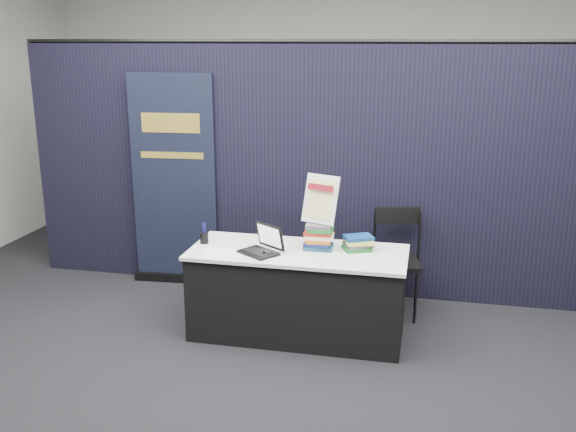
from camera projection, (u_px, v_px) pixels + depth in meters
The scene contains 15 objects.
floor at pixel (283, 364), 4.99m from camera, with size 8.00×8.00×0.00m, color black.
wall_back at pixel (352, 94), 8.29m from camera, with size 8.00×0.02×3.50m, color #A6A49D.
drape_partition at pixel (320, 172), 6.18m from camera, with size 6.00×0.08×2.40m, color black.
display_table at pixel (298, 293), 5.41m from camera, with size 1.80×0.75×0.75m.
laptop at pixel (260, 246), 5.25m from camera, with size 0.37×0.39×0.23m.
mouse at pixel (267, 253), 5.19m from camera, with size 0.08×0.13×0.04m, color black.
brochure_left at pixel (222, 253), 5.25m from camera, with size 0.32×0.23×0.00m, color white.
brochure_mid at pixel (221, 251), 5.30m from camera, with size 0.26×0.19×0.00m, color silver.
brochure_right at pixel (257, 257), 5.14m from camera, with size 0.27×0.19×0.00m, color silver.
pen_cup at pixel (204, 238), 5.49m from camera, with size 0.07×0.07×0.09m, color black.
book_stack_tall at pixel (319, 236), 5.34m from camera, with size 0.23×0.18×0.22m.
book_stack_short at pixel (358, 243), 5.31m from camera, with size 0.26×0.24×0.12m.
info_sign at pixel (321, 200), 5.29m from camera, with size 0.33×0.22×0.41m.
pullup_banner at pixel (174, 193), 6.46m from camera, with size 0.91×0.17×2.13m.
stacking_chair at pixel (395, 256), 5.84m from camera, with size 0.51×0.52×0.95m.
Camera 1 is at (1.01, -4.39, 2.45)m, focal length 40.00 mm.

